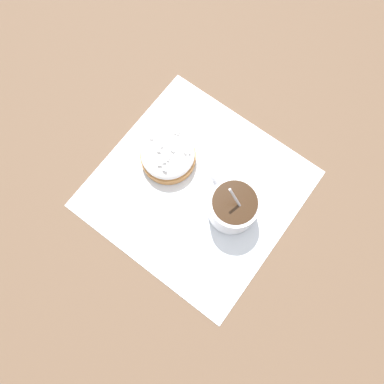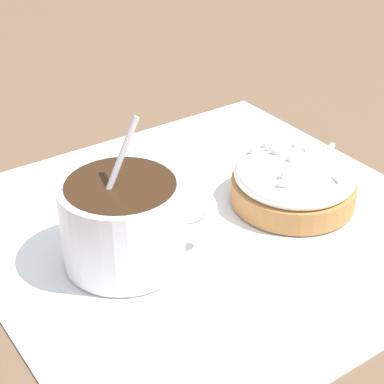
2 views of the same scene
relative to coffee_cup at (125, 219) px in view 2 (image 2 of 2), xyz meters
The scene contains 4 objects.
ground_plane 0.08m from the coffee_cup, behind, with size 3.00×3.00×0.00m, color brown.
paper_napkin 0.08m from the coffee_cup, behind, with size 0.34×0.33×0.00m.
coffee_cup is the anchor object (origin of this frame).
frosted_pastry 0.14m from the coffee_cup, behind, with size 0.10×0.10×0.04m.
Camera 2 is at (0.22, 0.32, 0.27)m, focal length 60.00 mm.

